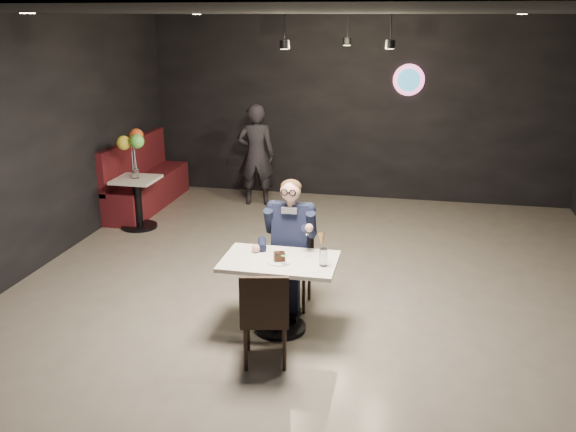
% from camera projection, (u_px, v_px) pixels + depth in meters
% --- Properties ---
extents(floor, '(9.00, 9.00, 0.00)m').
position_uv_depth(floor, '(311.00, 314.00, 6.38)').
color(floor, slate).
rests_on(floor, ground).
extents(wall_sign, '(0.50, 0.06, 0.50)m').
position_uv_depth(wall_sign, '(409.00, 80.00, 9.76)').
color(wall_sign, pink).
rests_on(wall_sign, floor).
extents(pendant_lights, '(1.40, 1.20, 0.36)m').
position_uv_depth(pendant_lights, '(342.00, 24.00, 7.34)').
color(pendant_lights, black).
rests_on(pendant_lights, floor).
extents(main_table, '(1.10, 0.70, 0.75)m').
position_uv_depth(main_table, '(280.00, 295.00, 5.97)').
color(main_table, silver).
rests_on(main_table, floor).
extents(chair_far, '(0.42, 0.46, 0.92)m').
position_uv_depth(chair_far, '(291.00, 265.00, 6.45)').
color(chair_far, black).
rests_on(chair_far, floor).
extents(chair_near, '(0.51, 0.54, 0.92)m').
position_uv_depth(chair_near, '(265.00, 314.00, 5.39)').
color(chair_near, black).
rests_on(chair_near, floor).
extents(seated_man, '(0.60, 0.80, 1.44)m').
position_uv_depth(seated_man, '(291.00, 243.00, 6.37)').
color(seated_man, black).
rests_on(seated_man, floor).
extents(dessert_plate, '(0.22, 0.22, 0.01)m').
position_uv_depth(dessert_plate, '(279.00, 262.00, 5.78)').
color(dessert_plate, white).
rests_on(dessert_plate, main_table).
extents(cake_slice, '(0.13, 0.11, 0.07)m').
position_uv_depth(cake_slice, '(279.00, 257.00, 5.78)').
color(cake_slice, black).
rests_on(cake_slice, dessert_plate).
extents(mint_leaf, '(0.07, 0.04, 0.01)m').
position_uv_depth(mint_leaf, '(284.00, 256.00, 5.69)').
color(mint_leaf, green).
rests_on(mint_leaf, cake_slice).
extents(sundae_glass, '(0.07, 0.07, 0.17)m').
position_uv_depth(sundae_glass, '(323.00, 257.00, 5.68)').
color(sundae_glass, silver).
rests_on(sundae_glass, main_table).
extents(wafer_cone, '(0.08, 0.08, 0.14)m').
position_uv_depth(wafer_cone, '(322.00, 240.00, 5.64)').
color(wafer_cone, tan).
rests_on(wafer_cone, sundae_glass).
extents(booth_bench, '(0.56, 2.22, 1.11)m').
position_uv_depth(booth_bench, '(147.00, 174.00, 9.82)').
color(booth_bench, '#470F14').
rests_on(booth_bench, floor).
extents(side_table, '(0.59, 0.59, 0.74)m').
position_uv_depth(side_table, '(138.00, 203.00, 8.89)').
color(side_table, silver).
rests_on(side_table, floor).
extents(balloon_vase, '(0.10, 0.10, 0.15)m').
position_uv_depth(balloon_vase, '(135.00, 173.00, 8.75)').
color(balloon_vase, silver).
rests_on(balloon_vase, side_table).
extents(balloon_bunch, '(0.37, 0.37, 0.61)m').
position_uv_depth(balloon_bunch, '(133.00, 147.00, 8.63)').
color(balloon_bunch, yellow).
rests_on(balloon_bunch, balloon_vase).
extents(passerby, '(0.66, 0.48, 1.66)m').
position_uv_depth(passerby, '(256.00, 155.00, 9.88)').
color(passerby, black).
rests_on(passerby, floor).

